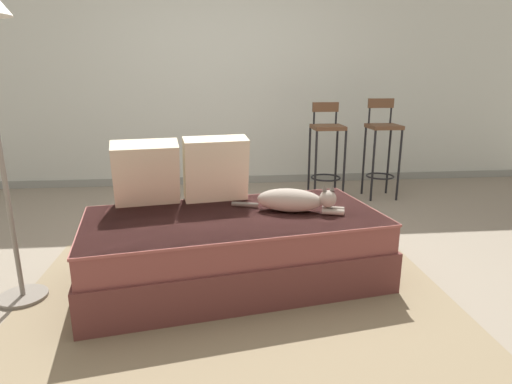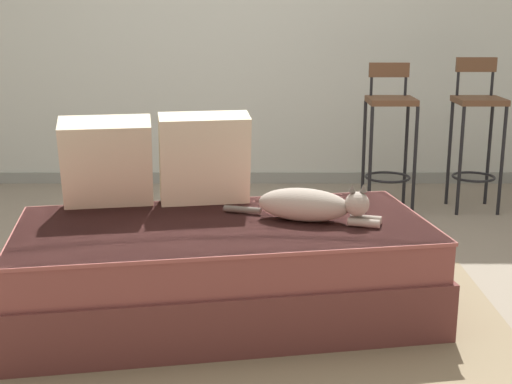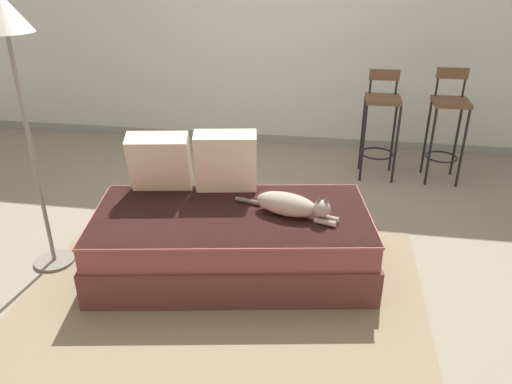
{
  "view_description": "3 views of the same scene",
  "coord_description": "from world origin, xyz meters",
  "px_view_note": "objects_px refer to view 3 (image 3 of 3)",
  "views": [
    {
      "loc": [
        -0.11,
        -2.96,
        1.3
      ],
      "look_at": [
        0.15,
        -0.3,
        0.57
      ],
      "focal_mm": 30.0,
      "sensor_mm": 36.0,
      "label": 1
    },
    {
      "loc": [
        0.15,
        -3.47,
        1.38
      ],
      "look_at": [
        0.15,
        -0.3,
        0.57
      ],
      "focal_mm": 50.0,
      "sensor_mm": 36.0,
      "label": 2
    },
    {
      "loc": [
        0.62,
        -3.26,
        2.03
      ],
      "look_at": [
        0.15,
        -0.3,
        0.57
      ],
      "focal_mm": 35.0,
      "sensor_mm": 36.0,
      "label": 3
    }
  ],
  "objects_px": {
    "throw_pillow_corner": "(160,162)",
    "bar_stool_by_doorway": "(448,118)",
    "floor_lamp": "(9,43)",
    "throw_pillow_middle": "(226,161)",
    "cat": "(291,205)",
    "couch": "(232,241)",
    "bar_stool_near_window": "(381,117)"
  },
  "relations": [
    {
      "from": "throw_pillow_corner",
      "to": "bar_stool_by_doorway",
      "type": "relative_size",
      "value": 0.44
    },
    {
      "from": "floor_lamp",
      "to": "throw_pillow_middle",
      "type": "bearing_deg",
      "value": 21.36
    },
    {
      "from": "throw_pillow_corner",
      "to": "cat",
      "type": "xyz_separation_m",
      "value": [
        0.96,
        -0.23,
        -0.15
      ]
    },
    {
      "from": "throw_pillow_corner",
      "to": "floor_lamp",
      "type": "distance_m",
      "value": 1.18
    },
    {
      "from": "couch",
      "to": "throw_pillow_middle",
      "type": "relative_size",
      "value": 4.28
    },
    {
      "from": "couch",
      "to": "floor_lamp",
      "type": "distance_m",
      "value": 1.84
    },
    {
      "from": "couch",
      "to": "floor_lamp",
      "type": "relative_size",
      "value": 1.1
    },
    {
      "from": "cat",
      "to": "bar_stool_by_doorway",
      "type": "xyz_separation_m",
      "value": [
        1.29,
        1.79,
        0.09
      ]
    },
    {
      "from": "couch",
      "to": "cat",
      "type": "height_order",
      "value": "cat"
    },
    {
      "from": "throw_pillow_middle",
      "to": "floor_lamp",
      "type": "bearing_deg",
      "value": -158.64
    },
    {
      "from": "throw_pillow_middle",
      "to": "bar_stool_by_doorway",
      "type": "xyz_separation_m",
      "value": [
        1.78,
        1.49,
        -0.06
      ]
    },
    {
      "from": "cat",
      "to": "bar_stool_by_doorway",
      "type": "relative_size",
      "value": 0.68
    },
    {
      "from": "cat",
      "to": "floor_lamp",
      "type": "relative_size",
      "value": 0.4
    },
    {
      "from": "throw_pillow_middle",
      "to": "bar_stool_by_doorway",
      "type": "distance_m",
      "value": 2.32
    },
    {
      "from": "couch",
      "to": "bar_stool_by_doorway",
      "type": "distance_m",
      "value": 2.51
    },
    {
      "from": "bar_stool_near_window",
      "to": "throw_pillow_corner",
      "type": "bearing_deg",
      "value": -136.32
    },
    {
      "from": "bar_stool_by_doorway",
      "to": "floor_lamp",
      "type": "height_order",
      "value": "floor_lamp"
    },
    {
      "from": "floor_lamp",
      "to": "bar_stool_near_window",
      "type": "bearing_deg",
      "value": 39.57
    },
    {
      "from": "throw_pillow_middle",
      "to": "floor_lamp",
      "type": "relative_size",
      "value": 0.26
    },
    {
      "from": "throw_pillow_corner",
      "to": "cat",
      "type": "relative_size",
      "value": 0.65
    },
    {
      "from": "couch",
      "to": "throw_pillow_middle",
      "type": "xyz_separation_m",
      "value": [
        -0.11,
        0.34,
        0.45
      ]
    },
    {
      "from": "bar_stool_near_window",
      "to": "floor_lamp",
      "type": "relative_size",
      "value": 0.56
    },
    {
      "from": "throw_pillow_middle",
      "to": "bar_stool_by_doorway",
      "type": "bearing_deg",
      "value": 39.82
    },
    {
      "from": "throw_pillow_corner",
      "to": "floor_lamp",
      "type": "relative_size",
      "value": 0.26
    },
    {
      "from": "throw_pillow_corner",
      "to": "bar_stool_near_window",
      "type": "bearing_deg",
      "value": 43.68
    },
    {
      "from": "throw_pillow_middle",
      "to": "bar_stool_by_doorway",
      "type": "relative_size",
      "value": 0.44
    },
    {
      "from": "cat",
      "to": "throw_pillow_middle",
      "type": "bearing_deg",
      "value": 148.46
    },
    {
      "from": "throw_pillow_corner",
      "to": "couch",
      "type": "bearing_deg",
      "value": -24.81
    },
    {
      "from": "throw_pillow_corner",
      "to": "bar_stool_by_doorway",
      "type": "bearing_deg",
      "value": 34.91
    },
    {
      "from": "throw_pillow_corner",
      "to": "cat",
      "type": "bearing_deg",
      "value": -13.28
    },
    {
      "from": "cat",
      "to": "floor_lamp",
      "type": "distance_m",
      "value": 1.96
    },
    {
      "from": "throw_pillow_middle",
      "to": "cat",
      "type": "height_order",
      "value": "throw_pillow_middle"
    }
  ]
}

